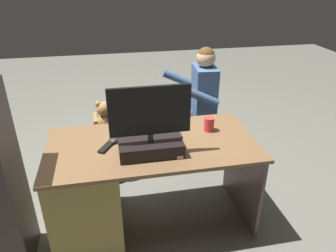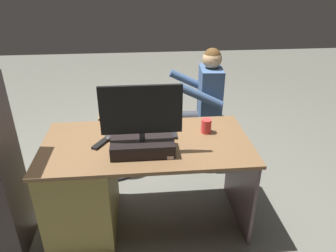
% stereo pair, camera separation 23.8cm
% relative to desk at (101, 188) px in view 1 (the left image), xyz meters
% --- Properties ---
extents(ground_plane, '(10.00, 10.00, 0.00)m').
position_rel_desk_xyz_m(ground_plane, '(-0.38, -0.44, -0.38)').
color(ground_plane, '#64645A').
extents(desk, '(1.46, 0.74, 0.71)m').
position_rel_desk_xyz_m(desk, '(0.00, 0.00, 0.00)').
color(desk, brown).
rests_on(desk, ground_plane).
extents(monitor, '(0.52, 0.21, 0.47)m').
position_rel_desk_xyz_m(monitor, '(-0.36, 0.13, 0.47)').
color(monitor, black).
rests_on(monitor, desk).
extents(keyboard, '(0.42, 0.14, 0.02)m').
position_rel_desk_xyz_m(keyboard, '(-0.39, -0.09, 0.34)').
color(keyboard, black).
rests_on(keyboard, desk).
extents(computer_mouse, '(0.06, 0.10, 0.04)m').
position_rel_desk_xyz_m(computer_mouse, '(-0.12, -0.07, 0.35)').
color(computer_mouse, '#2B2828').
rests_on(computer_mouse, desk).
extents(cup, '(0.07, 0.07, 0.11)m').
position_rel_desk_xyz_m(cup, '(-0.83, -0.10, 0.38)').
color(cup, red).
rests_on(cup, desk).
extents(tv_remote, '(0.11, 0.15, 0.02)m').
position_rel_desk_xyz_m(tv_remote, '(-0.07, 0.01, 0.34)').
color(tv_remote, black).
rests_on(tv_remote, desk).
extents(notebook_binder, '(0.24, 0.31, 0.02)m').
position_rel_desk_xyz_m(notebook_binder, '(-0.45, 0.09, 0.34)').
color(notebook_binder, beige).
rests_on(notebook_binder, desk).
extents(office_chair_teddy, '(0.53, 0.53, 0.44)m').
position_rel_desk_xyz_m(office_chair_teddy, '(-0.06, -0.77, -0.13)').
color(office_chair_teddy, black).
rests_on(office_chair_teddy, ground_plane).
extents(teddy_bear, '(0.21, 0.21, 0.30)m').
position_rel_desk_xyz_m(teddy_bear, '(-0.06, -0.78, 0.20)').
color(teddy_bear, '#9C7842').
rests_on(teddy_bear, office_chair_teddy).
extents(visitor_chair, '(0.55, 0.55, 0.44)m').
position_rel_desk_xyz_m(visitor_chair, '(-1.02, -0.85, -0.14)').
color(visitor_chair, black).
rests_on(visitor_chair, ground_plane).
extents(person, '(0.54, 0.50, 1.16)m').
position_rel_desk_xyz_m(person, '(-0.93, -0.84, 0.29)').
color(person, '#3F5A82').
rests_on(person, ground_plane).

